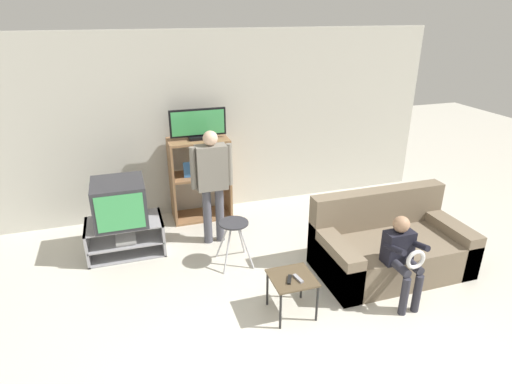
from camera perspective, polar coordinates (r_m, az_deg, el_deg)
The scene contains 13 objects.
ground_plane at distance 3.94m, azimuth 10.66°, elevation -23.57°, with size 18.00×18.00×0.00m, color beige.
wall_back at distance 6.33m, azimuth -4.14°, elevation 9.13°, with size 6.40×0.06×2.60m.
tv_stand at distance 5.61m, azimuth -16.98°, elevation -5.79°, with size 0.93×0.55×0.43m.
television_main at distance 5.42m, azimuth -17.74°, elevation -1.29°, with size 0.61×0.63×0.52m.
media_shelf at distance 6.17m, azimuth -7.48°, elevation 1.82°, with size 0.83×0.46×1.19m.
television_flat at distance 5.93m, azimuth -7.74°, elevation 8.86°, with size 0.77×0.20×0.42m.
folding_stool at distance 5.05m, azimuth -2.96°, elevation -5.01°, with size 0.39×0.41×0.56m.
snack_table at distance 4.31m, azimuth 4.83°, elevation -11.86°, with size 0.43×0.43×0.42m.
remote_control_black at distance 4.23m, azimuth 4.48°, elevation -11.55°, with size 0.04×0.14×0.02m, color black.
remote_control_white at distance 4.25m, azimuth 5.64°, elevation -11.41°, with size 0.04×0.14×0.02m, color gray.
couch at distance 5.26m, azimuth 17.34°, elevation -6.96°, with size 1.71×0.94×0.88m.
person_standing_adult at distance 5.36m, azimuth -5.89°, elevation 1.95°, with size 0.53×0.20×1.50m.
person_seated_child at distance 4.61m, azimuth 18.95°, elevation -7.81°, with size 0.33×0.43×0.94m.
Camera 1 is at (-1.44, -2.30, 2.85)m, focal length 30.00 mm.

